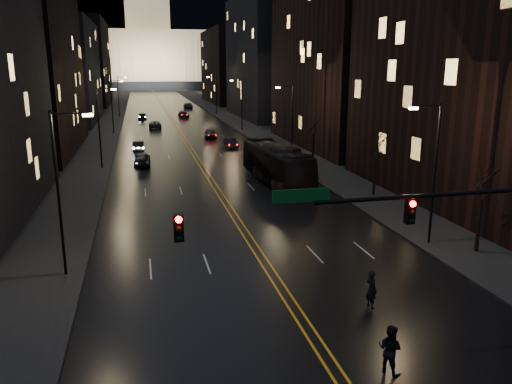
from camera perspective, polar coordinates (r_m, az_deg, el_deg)
ground at (r=21.29m, az=7.43°, el=-17.44°), size 900.00×900.00×0.00m
road at (r=147.47m, az=-10.62°, el=9.63°), size 20.00×320.00×0.02m
sidewalk_left at (r=147.50m, az=-16.12°, el=9.35°), size 8.00×320.00×0.16m
sidewalk_right at (r=148.75m, az=-5.15°, el=9.88°), size 8.00×320.00×0.16m
center_line at (r=147.47m, az=-10.62°, el=9.64°), size 0.62×320.00×0.01m
building_left_mid at (r=72.40m, az=-25.46°, el=15.15°), size 12.00×30.00×28.00m
building_left_far at (r=109.85m, az=-21.13°, el=12.69°), size 12.00×34.00×20.00m
building_left_dist at (r=157.56m, az=-18.87°, el=13.78°), size 12.00×40.00×24.00m
building_right_near at (r=46.10m, az=24.52°, el=14.05°), size 12.00×26.00×24.00m
building_right_tall at (r=72.80m, az=9.92°, el=20.21°), size 12.00×30.00×38.00m
building_right_mid at (r=112.36m, az=1.20°, el=15.15°), size 12.00×34.00×26.00m
building_right_dist at (r=159.31m, az=-3.19°, el=14.13°), size 12.00×40.00×22.00m
capitol at (r=267.05m, az=-12.08°, el=15.19°), size 90.00×50.00×58.50m
traffic_signal at (r=21.88m, az=22.56°, el=-2.90°), size 17.29×0.45×7.00m
streetlamp_right_near at (r=32.62m, az=19.54°, el=2.70°), size 2.13×0.25×9.00m
streetlamp_left_near at (r=27.89m, az=-21.39°, el=0.69°), size 2.13×0.25×9.00m
streetlamp_right_mid at (r=59.82m, az=3.98°, el=8.36°), size 2.13×0.25×9.00m
streetlamp_left_mid at (r=57.37m, az=-17.34°, el=7.51°), size 2.13×0.25×9.00m
streetlamp_right_far at (r=88.84m, az=-1.75°, el=10.29°), size 2.13×0.25×9.00m
streetlamp_left_far at (r=87.21m, az=-16.03°, el=9.68°), size 2.13×0.25×9.00m
streetlamp_right_dist at (r=118.35m, az=-4.68°, el=11.22°), size 2.13×0.25×9.00m
streetlamp_left_dist at (r=117.13m, az=-15.38°, el=10.74°), size 2.13×0.25×9.00m
tree_right_near at (r=32.38m, az=24.61°, el=1.13°), size 2.40×2.40×6.65m
tree_right_mid at (r=44.06m, az=13.59°, el=5.19°), size 2.40×2.40×6.65m
tree_right_far at (r=58.67m, az=6.61°, el=7.64°), size 2.40×2.40×6.65m
bus at (r=49.00m, az=2.36°, el=3.29°), size 4.01×13.57×3.73m
oncoming_car_a at (r=58.90m, az=-12.90°, el=3.73°), size 2.02×4.68×1.57m
oncoming_car_b at (r=69.38m, az=-13.28°, el=5.15°), size 1.56×4.12×1.34m
oncoming_car_c at (r=94.45m, az=-11.48°, el=7.56°), size 2.26×4.84×1.34m
oncoming_car_d at (r=111.52m, az=-12.87°, el=8.46°), size 1.89×4.58×1.32m
receding_car_a at (r=70.11m, az=-2.94°, el=5.59°), size 1.69×4.11×1.32m
receding_car_b at (r=79.96m, az=-5.26°, el=6.69°), size 2.10×4.56×1.51m
receding_car_c at (r=113.73m, az=-8.28°, el=8.77°), size 2.38×4.75×1.32m
receding_car_d at (r=137.98m, az=-7.77°, el=9.75°), size 2.91×5.54×1.49m
pedestrian_a at (r=24.51m, az=13.05°, el=-10.79°), size 0.59×0.76×1.85m
pedestrian_b at (r=19.96m, az=15.05°, el=-16.94°), size 0.97×1.06×1.93m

